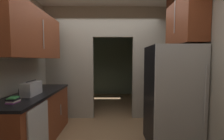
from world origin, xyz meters
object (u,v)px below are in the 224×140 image
Objects in this scene: refrigerator at (172,96)px; dishwasher at (39,135)px; boombox at (31,89)px; book_stack at (13,100)px.

refrigerator is 2.16m from dishwasher.
refrigerator reaches higher than boombox.
refrigerator is 10.40× the size of book_stack.
book_stack is (-2.35, -0.55, 0.09)m from refrigerator.
refrigerator is at bearing 13.23° from book_stack.
boombox is at bearing -177.05° from refrigerator.
refrigerator reaches higher than dishwasher.
dishwasher is 2.20× the size of boombox.
boombox is at bearing 88.20° from book_stack.
dishwasher is at bearing 15.40° from book_stack.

